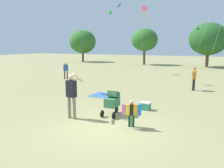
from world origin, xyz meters
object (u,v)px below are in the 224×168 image
(picnic_blanket, at_px, (103,95))
(person_adult_flyer, at_px, (71,92))
(person_red_shirt, at_px, (66,69))
(stroller, at_px, (112,101))
(person_sitting_far, at_px, (194,77))
(child_with_butterfly_kite, at_px, (131,111))
(cooler_box, at_px, (145,106))
(kite_blue_high, at_px, (144,10))

(picnic_blanket, bearing_deg, person_adult_flyer, -77.32)
(person_red_shirt, bearing_deg, stroller, -42.64)
(person_adult_flyer, xyz_separation_m, person_sitting_far, (3.51, 8.17, -0.17))
(child_with_butterfly_kite, relative_size, cooler_box, 2.13)
(child_with_butterfly_kite, bearing_deg, person_sitting_far, 82.49)
(stroller, bearing_deg, person_adult_flyer, -139.44)
(child_with_butterfly_kite, xyz_separation_m, picnic_blanket, (-3.41, 4.16, -0.57))
(person_sitting_far, relative_size, cooler_box, 3.34)
(child_with_butterfly_kite, distance_m, cooler_box, 2.38)
(cooler_box, bearing_deg, stroller, -124.13)
(cooler_box, bearing_deg, person_red_shirt, 146.01)
(person_adult_flyer, xyz_separation_m, picnic_blanket, (-0.96, 4.28, -1.05))
(person_red_shirt, height_order, person_sitting_far, person_sitting_far)
(person_sitting_far, distance_m, cooler_box, 5.91)
(child_with_butterfly_kite, height_order, person_red_shirt, person_red_shirt)
(cooler_box, bearing_deg, person_adult_flyer, -131.67)
(picnic_blanket, bearing_deg, person_red_shirt, 144.10)
(child_with_butterfly_kite, bearing_deg, cooler_box, 96.48)
(stroller, height_order, person_red_shirt, person_red_shirt)
(stroller, distance_m, picnic_blanket, 3.94)
(person_sitting_far, bearing_deg, person_red_shirt, 177.43)
(stroller, xyz_separation_m, person_sitting_far, (2.27, 7.11, 0.28))
(kite_blue_high, height_order, picnic_blanket, kite_blue_high)
(child_with_butterfly_kite, distance_m, stroller, 1.53)
(stroller, bearing_deg, child_with_butterfly_kite, -37.90)
(person_adult_flyer, xyz_separation_m, stroller, (1.24, 1.06, -0.45))
(person_adult_flyer, height_order, picnic_blanket, person_adult_flyer)
(person_red_shirt, bearing_deg, picnic_blanket, -35.90)
(person_red_shirt, bearing_deg, cooler_box, -33.99)
(stroller, xyz_separation_m, cooler_box, (0.94, 1.39, -0.43))
(person_adult_flyer, bearing_deg, person_sitting_far, 66.74)
(stroller, relative_size, person_red_shirt, 0.74)
(kite_blue_high, relative_size, person_sitting_far, 3.86)
(person_sitting_far, bearing_deg, child_with_butterfly_kite, -97.51)
(child_with_butterfly_kite, height_order, person_adult_flyer, person_adult_flyer)
(person_sitting_far, bearing_deg, kite_blue_high, 156.72)
(stroller, relative_size, person_sitting_far, 0.72)
(person_adult_flyer, distance_m, stroller, 1.69)
(picnic_blanket, bearing_deg, kite_blue_high, 85.01)
(kite_blue_high, relative_size, person_red_shirt, 3.98)
(person_adult_flyer, relative_size, cooler_box, 4.08)
(person_adult_flyer, distance_m, person_red_shirt, 11.12)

